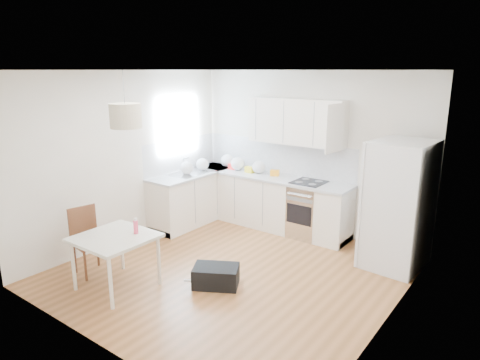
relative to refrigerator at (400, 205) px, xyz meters
The scene contains 29 objects.
floor 2.49m from the refrigerator, 138.18° to the right, with size 4.20×4.20×0.00m, color brown.
ceiling 2.94m from the refrigerator, 138.18° to the right, with size 4.20×4.20×0.00m, color white.
wall_back 1.87m from the refrigerator, 162.39° to the left, with size 4.20×4.20×0.00m, color beige.
wall_left 4.16m from the refrigerator, 157.98° to the right, with size 4.20×4.20×0.00m, color beige.
wall_right 1.66m from the refrigerator, 76.66° to the right, with size 4.20×4.20×0.00m, color beige.
window_glassblock 3.94m from the refrigerator, behind, with size 0.02×1.00×1.00m, color #BFE0F9.
cabinets_back 2.39m from the refrigerator, behind, with size 3.00×0.60×0.88m, color white.
cabinets_left 3.58m from the refrigerator, behind, with size 0.60×1.80×0.88m, color white.
counter_back 2.35m from the refrigerator, behind, with size 3.02×0.64×0.04m, color #AEB0B3.
counter_left 3.55m from the refrigerator, behind, with size 0.64×1.82×0.04m, color #AEB0B3.
backsplash_back 2.42m from the refrigerator, 166.87° to the left, with size 3.00×0.01×0.58m, color white.
backsplash_left 3.86m from the refrigerator, behind, with size 0.01×1.80×0.58m, color white.
upper_cabinets 2.16m from the refrigerator, 168.30° to the left, with size 1.70×0.32×0.75m, color white.
range_oven 1.62m from the refrigerator, behind, with size 0.50×0.61×0.88m, color silver, non-canonical shape.
sink 3.56m from the refrigerator, behind, with size 0.50×0.80×0.16m, color silver, non-canonical shape.
refrigerator is the anchor object (origin of this frame).
dining_table 3.83m from the refrigerator, 133.57° to the right, with size 0.88×0.88×0.70m.
dining_chair 4.26m from the refrigerator, 139.85° to the right, with size 0.38×0.38×0.91m, color #472215, non-canonical shape.
drink_bottle 3.57m from the refrigerator, 134.37° to the right, with size 0.06×0.06×0.21m, color #F54465.
gym_bag 2.70m from the refrigerator, 129.67° to the right, with size 0.57×0.37×0.26m, color black.
pendant_lamp 3.82m from the refrigerator, 133.88° to the right, with size 0.37×0.37×0.29m, color beige.
grocery_bag_a 3.33m from the refrigerator, behind, with size 0.27×0.23×0.24m, color silver.
grocery_bag_b 3.02m from the refrigerator, behind, with size 0.27×0.23×0.24m, color silver.
grocery_bag_c 2.57m from the refrigerator, behind, with size 0.25×0.21×0.22m, color silver.
grocery_bag_d 3.52m from the refrigerator, behind, with size 0.24×0.21×0.22m, color silver.
grocery_bag_e 3.56m from the refrigerator, behind, with size 0.25×0.21×0.23m, color silver.
snack_orange 2.25m from the refrigerator, behind, with size 0.15×0.09×0.10m, color orange.
snack_yellow 2.73m from the refrigerator, behind, with size 0.15×0.10×0.11m, color yellow.
snack_red 3.12m from the refrigerator, behind, with size 0.15×0.09×0.10m, color red.
Camera 1 is at (3.31, -4.28, 2.70)m, focal length 32.00 mm.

